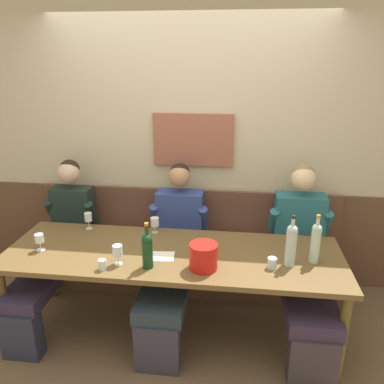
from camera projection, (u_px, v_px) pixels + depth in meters
The scene contains 19 objects.
ground_plane at pixel (171, 344), 3.07m from camera, with size 6.80×6.80×0.02m, color brown.
room_wall_back at pixel (189, 140), 3.62m from camera, with size 6.80×0.12×2.80m.
wood_wainscot_panel at pixel (188, 233), 3.88m from camera, with size 6.80×0.03×0.93m, color brown.
wall_bench at pixel (185, 260), 3.74m from camera, with size 2.88×0.42×0.94m.
dining_table at pixel (173, 260), 2.99m from camera, with size 2.58×0.84×0.72m.
person_right_seat at pixel (58, 241), 3.41m from camera, with size 0.48×1.25×1.24m.
person_left_seat at pixel (174, 249), 3.29m from camera, with size 0.52×1.25×1.24m.
person_center_left_seat at pixel (303, 253), 3.17m from camera, with size 0.53×1.26×1.27m.
ice_bucket at pixel (203, 256), 2.71m from camera, with size 0.20×0.20×0.19m, color red.
wine_bottle_green_tall at pixel (291, 244), 2.73m from camera, with size 0.08×0.08×0.38m.
wine_bottle_amber_mid at pixel (147, 249), 2.71m from camera, with size 0.08×0.08×0.34m.
wine_bottle_clear_water at pixel (316, 242), 2.77m from camera, with size 0.07×0.07×0.37m.
wine_glass_center_front at pixel (39, 239), 2.97m from camera, with size 0.07×0.07×0.13m.
wine_glass_near_bucket at pixel (88, 218), 3.33m from camera, with size 0.06×0.06×0.15m.
wine_glass_mid_right at pixel (118, 251), 2.76m from camera, with size 0.07×0.07×0.15m.
wine_glass_left_end at pixel (155, 222), 3.27m from camera, with size 0.07×0.07×0.13m.
water_tumbler_center at pixel (102, 265), 2.71m from camera, with size 0.06×0.06×0.08m, color silver.
water_tumbler_left at pixel (272, 263), 2.73m from camera, with size 0.07×0.07×0.08m, color silver.
tasting_sheet_left_guest at pixel (160, 256), 2.90m from camera, with size 0.21×0.15×0.00m, color white.
Camera 1 is at (0.48, -2.45, 2.15)m, focal length 36.28 mm.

